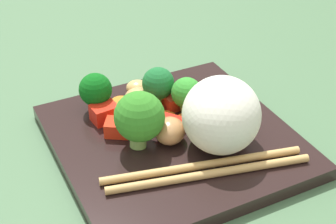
{
  "coord_description": "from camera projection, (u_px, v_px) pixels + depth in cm",
  "views": [
    {
      "loc": [
        21.44,
        40.63,
        35.99
      ],
      "look_at": [
        -0.19,
        -1.69,
        3.62
      ],
      "focal_mm": 54.79,
      "sensor_mm": 36.0,
      "label": 1
    }
  ],
  "objects": [
    {
      "name": "ground_plane",
      "position": [
        173.0,
        153.0,
        0.59
      ],
      "size": [
        110.0,
        110.0,
        2.0
      ],
      "primitive_type": "cube",
      "color": "#456B47"
    },
    {
      "name": "square_plate",
      "position": [
        173.0,
        140.0,
        0.58
      ],
      "size": [
        25.62,
        25.62,
        1.62
      ],
      "primitive_type": "cube",
      "rotation": [
        0.0,
        0.0,
        -0.01
      ],
      "color": "black",
      "rests_on": "ground_plane"
    },
    {
      "name": "rice_mound",
      "position": [
        221.0,
        115.0,
        0.54
      ],
      "size": [
        12.21,
        12.52,
        7.88
      ],
      "primitive_type": "ellipsoid",
      "rotation": [
        0.0,
        0.0,
        4.12
      ],
      "color": "white",
      "rests_on": "square_plate"
    },
    {
      "name": "broccoli_floret_0",
      "position": [
        96.0,
        90.0,
        0.6
      ],
      "size": [
        3.91,
        3.91,
        4.94
      ],
      "color": "#72BE4E",
      "rests_on": "square_plate"
    },
    {
      "name": "broccoli_floret_1",
      "position": [
        158.0,
        84.0,
        0.61
      ],
      "size": [
        3.88,
        3.88,
        4.98
      ],
      "color": "#57A139",
      "rests_on": "square_plate"
    },
    {
      "name": "broccoli_floret_2",
      "position": [
        138.0,
        116.0,
        0.54
      ],
      "size": [
        5.45,
        5.45,
        6.58
      ],
      "color": "#80AE57",
      "rests_on": "square_plate"
    },
    {
      "name": "broccoli_floret_3",
      "position": [
        186.0,
        93.0,
        0.59
      ],
      "size": [
        3.62,
        3.62,
        4.77
      ],
      "color": "#70BA57",
      "rests_on": "square_plate"
    },
    {
      "name": "carrot_slice_0",
      "position": [
        165.0,
        117.0,
        0.6
      ],
      "size": [
        2.37,
        2.37,
        0.41
      ],
      "primitive_type": "cylinder",
      "rotation": [
        0.0,
        0.0,
        3.15
      ],
      "color": "orange",
      "rests_on": "square_plate"
    },
    {
      "name": "carrot_slice_1",
      "position": [
        124.0,
        120.0,
        0.59
      ],
      "size": [
        3.67,
        3.67,
        0.44
      ],
      "primitive_type": "cylinder",
      "rotation": [
        0.0,
        0.0,
        0.55
      ],
      "color": "orange",
      "rests_on": "square_plate"
    },
    {
      "name": "carrot_slice_2",
      "position": [
        121.0,
        103.0,
        0.62
      ],
      "size": [
        3.36,
        3.36,
        0.68
      ],
      "primitive_type": "cylinder",
      "rotation": [
        0.0,
        0.0,
        5.42
      ],
      "color": "orange",
      "rests_on": "square_plate"
    },
    {
      "name": "carrot_slice_3",
      "position": [
        158.0,
        91.0,
        0.65
      ],
      "size": [
        3.76,
        3.76,
        0.48
      ],
      "primitive_type": "cylinder",
      "rotation": [
        0.0,
        0.0,
        5.1
      ],
      "color": "orange",
      "rests_on": "square_plate"
    },
    {
      "name": "carrot_slice_4",
      "position": [
        186.0,
        122.0,
        0.59
      ],
      "size": [
        2.98,
        2.98,
        0.79
      ],
      "primitive_type": "cylinder",
      "rotation": [
        0.0,
        0.0,
        3.38
      ],
      "color": "orange",
      "rests_on": "square_plate"
    },
    {
      "name": "carrot_slice_5",
      "position": [
        152.0,
        125.0,
        0.58
      ],
      "size": [
        4.45,
        4.45,
        0.59
      ],
      "primitive_type": "cylinder",
      "rotation": [
        0.0,
        0.0,
        0.89
      ],
      "color": "orange",
      "rests_on": "square_plate"
    },
    {
      "name": "pepper_chunk_0",
      "position": [
        104.0,
        113.0,
        0.59
      ],
      "size": [
        3.12,
        2.51,
        2.02
      ],
      "primitive_type": "cube",
      "rotation": [
        0.0,
        0.0,
        3.22
      ],
      "color": "red",
      "rests_on": "square_plate"
    },
    {
      "name": "pepper_chunk_1",
      "position": [
        145.0,
        109.0,
        0.6
      ],
      "size": [
        2.63,
        2.62,
        2.36
      ],
      "primitive_type": "cube",
      "rotation": [
        0.0,
        0.0,
        2.73
      ],
      "color": "red",
      "rests_on": "square_plate"
    },
    {
      "name": "pepper_chunk_2",
      "position": [
        171.0,
        124.0,
        0.58
      ],
      "size": [
        3.7,
        3.78,
        1.43
      ],
      "primitive_type": "cube",
      "rotation": [
        0.0,
        0.0,
        5.36
      ],
      "color": "red",
      "rests_on": "square_plate"
    },
    {
      "name": "pepper_chunk_3",
      "position": [
        175.0,
        99.0,
        0.62
      ],
      "size": [
        3.25,
        3.08,
        1.74
      ],
      "primitive_type": "cube",
      "rotation": [
        0.0,
        0.0,
        1.64
      ],
      "color": "red",
      "rests_on": "square_plate"
    },
    {
      "name": "pepper_chunk_4",
      "position": [
        118.0,
        127.0,
        0.57
      ],
      "size": [
        3.53,
        3.41,
        1.67
      ],
      "primitive_type": "cube",
      "rotation": [
        0.0,
        0.0,
        5.72
      ],
      "color": "red",
      "rests_on": "square_plate"
    },
    {
      "name": "chicken_piece_0",
      "position": [
        135.0,
        88.0,
        0.64
      ],
      "size": [
        3.71,
        3.61,
        1.77
      ],
      "primitive_type": "ellipsoid",
      "rotation": [
        0.0,
        0.0,
        2.62
      ],
      "color": "tan",
      "rests_on": "square_plate"
    },
    {
      "name": "chicken_piece_1",
      "position": [
        170.0,
        131.0,
        0.56
      ],
      "size": [
        4.81,
        4.97,
        2.78
      ],
      "primitive_type": "ellipsoid",
      "rotation": [
        0.0,
        0.0,
        1.05
      ],
      "color": "tan",
      "rests_on": "square_plate"
    },
    {
      "name": "chicken_piece_2",
      "position": [
        139.0,
        98.0,
        0.62
      ],
      "size": [
        4.61,
        4.44,
        2.28
      ],
      "primitive_type": "ellipsoid",
      "rotation": [
        0.0,
        0.0,
        2.65
      ],
      "color": "tan",
      "rests_on": "square_plate"
    },
    {
      "name": "chopstick_pair",
      "position": [
        206.0,
        170.0,
        0.52
      ],
      "size": [
        21.18,
        7.21,
        0.84
      ],
      "rotation": [
        0.0,
        0.0,
        2.91
      ],
      "color": "tan",
      "rests_on": "square_plate"
    }
  ]
}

